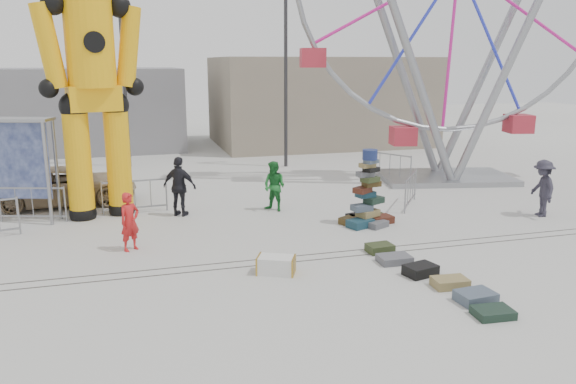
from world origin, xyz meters
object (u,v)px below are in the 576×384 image
object	(u,v)px
pedestrian_grey	(543,188)
pedestrian_black	(180,187)
crash_test_dummy	(93,80)
barricade_dummy_b	(33,204)
suitcase_tower	(367,203)
barricade_wheel_front	(410,190)
lamp_post_right	(288,68)
steamer_trunk	(276,265)
parked_suv	(66,186)
barricade_wheel_back	(390,166)
pedestrian_red	(130,222)
barricade_dummy_c	(135,196)
pedestrian_green	(274,186)
lamp_post_left	(126,68)

from	to	relation	value
pedestrian_grey	pedestrian_black	bearing A→B (deg)	-92.97
crash_test_dummy	barricade_dummy_b	size ratio (longest dim) A/B	4.02
suitcase_tower	barricade_wheel_front	distance (m)	2.74
lamp_post_right	steamer_trunk	bearing A→B (deg)	-106.96
steamer_trunk	parked_suv	world-z (taller)	parked_suv
barricade_wheel_back	crash_test_dummy	bearing A→B (deg)	-106.61
pedestrian_red	barricade_wheel_front	bearing A→B (deg)	-21.69
lamp_post_right	barricade_wheel_front	size ratio (longest dim) A/B	4.00
lamp_post_right	pedestrian_black	distance (m)	9.92
barricade_wheel_back	parked_suv	xyz separation A→B (m)	(-12.44, -0.76, 0.09)
pedestrian_red	pedestrian_black	distance (m)	3.40
crash_test_dummy	lamp_post_right	bearing A→B (deg)	26.66
barricade_dummy_c	pedestrian_black	xyz separation A→B (m)	(1.37, -0.73, 0.39)
steamer_trunk	parked_suv	xyz separation A→B (m)	(-5.24, 8.21, 0.44)
barricade_dummy_c	parked_suv	bearing A→B (deg)	136.35
steamer_trunk	barricade_wheel_front	bearing A→B (deg)	63.49
suitcase_tower	pedestrian_grey	xyz separation A→B (m)	(5.63, -0.69, 0.27)
barricade_dummy_b	barricade_wheel_front	bearing A→B (deg)	10.09
crash_test_dummy	pedestrian_grey	size ratio (longest dim) A/B	4.48
pedestrian_red	parked_suv	world-z (taller)	pedestrian_red
pedestrian_grey	parked_suv	distance (m)	15.61
crash_test_dummy	barricade_wheel_back	xyz separation A→B (m)	(11.22, 2.71, -3.68)
barricade_dummy_b	crash_test_dummy	bearing A→B (deg)	19.92
barricade_wheel_front	pedestrian_black	distance (m)	7.61
suitcase_tower	pedestrian_red	bearing A→B (deg)	167.29
barricade_dummy_b	pedestrian_black	xyz separation A→B (m)	(4.37, -0.52, 0.39)
barricade_wheel_front	pedestrian_red	distance (m)	9.34
barricade_dummy_c	lamp_post_right	bearing A→B (deg)	39.60
suitcase_tower	barricade_dummy_c	xyz separation A→B (m)	(-6.66, 3.18, -0.08)
steamer_trunk	barricade_dummy_b	size ratio (longest dim) A/B	0.43
barricade_wheel_front	pedestrian_green	world-z (taller)	pedestrian_green
lamp_post_left	parked_suv	world-z (taller)	lamp_post_left
pedestrian_green	pedestrian_black	bearing A→B (deg)	-134.52
suitcase_tower	barricade_wheel_back	xyz separation A→B (m)	(3.55, 5.79, -0.08)
pedestrian_green	pedestrian_black	xyz separation A→B (m)	(-3.01, 0.21, 0.13)
barricade_wheel_back	barricade_wheel_front	bearing A→B (deg)	-47.20
lamp_post_left	parked_suv	size ratio (longest dim) A/B	1.74
suitcase_tower	steamer_trunk	distance (m)	4.86
pedestrian_red	pedestrian_black	world-z (taller)	pedestrian_black
pedestrian_grey	crash_test_dummy	bearing A→B (deg)	-92.77
barricade_wheel_back	parked_suv	bearing A→B (deg)	-116.71
lamp_post_left	barricade_dummy_b	world-z (taller)	lamp_post_left
steamer_trunk	pedestrian_green	xyz separation A→B (m)	(1.36, 5.42, 0.61)
lamp_post_right	pedestrian_black	bearing A→B (deg)	-127.28
pedestrian_green	suitcase_tower	bearing A→B (deg)	5.30
suitcase_tower	pedestrian_green	world-z (taller)	suitcase_tower
suitcase_tower	pedestrian_grey	distance (m)	5.68
suitcase_tower	barricade_dummy_b	distance (m)	10.11
suitcase_tower	barricade_dummy_c	size ratio (longest dim) A/B	1.13
lamp_post_left	pedestrian_black	size ratio (longest dim) A/B	4.24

